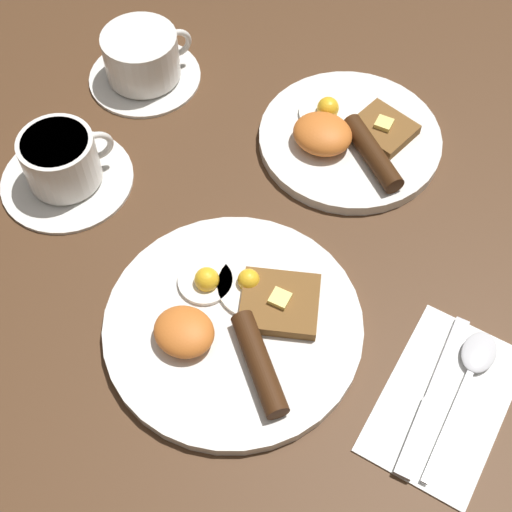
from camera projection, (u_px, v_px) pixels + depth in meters
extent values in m
plane|color=#4C301C|center=(233.00, 329.00, 0.77)|extent=(3.00, 3.00, 0.00)
cylinder|color=silver|center=(233.00, 326.00, 0.76)|extent=(0.28, 0.28, 0.01)
cylinder|color=white|center=(205.00, 281.00, 0.78)|extent=(0.06, 0.06, 0.01)
sphere|color=yellow|center=(207.00, 279.00, 0.77)|extent=(0.03, 0.03, 0.03)
cylinder|color=white|center=(252.00, 284.00, 0.78)|extent=(0.08, 0.08, 0.01)
sphere|color=yellow|center=(249.00, 280.00, 0.77)|extent=(0.02, 0.02, 0.02)
ellipsoid|color=orange|center=(184.00, 332.00, 0.73)|extent=(0.06, 0.06, 0.03)
cylinder|color=#3B200E|center=(259.00, 363.00, 0.72)|extent=(0.10, 0.09, 0.02)
cube|color=brown|center=(280.00, 303.00, 0.76)|extent=(0.10, 0.10, 0.01)
cube|color=#F4E072|center=(280.00, 298.00, 0.75)|extent=(0.02, 0.02, 0.01)
cylinder|color=silver|center=(347.00, 138.00, 0.91)|extent=(0.23, 0.23, 0.01)
cylinder|color=white|center=(326.00, 114.00, 0.91)|extent=(0.07, 0.07, 0.01)
sphere|color=yellow|center=(328.00, 108.00, 0.91)|extent=(0.03, 0.03, 0.03)
ellipsoid|color=orange|center=(323.00, 134.00, 0.88)|extent=(0.07, 0.07, 0.03)
cylinder|color=#391F0D|center=(372.00, 153.00, 0.87)|extent=(0.10, 0.09, 0.02)
cube|color=brown|center=(383.00, 129.00, 0.89)|extent=(0.09, 0.08, 0.01)
cube|color=#F4E072|center=(384.00, 123.00, 0.89)|extent=(0.02, 0.02, 0.01)
cylinder|color=silver|center=(67.00, 179.00, 0.87)|extent=(0.16, 0.16, 0.01)
cylinder|color=silver|center=(60.00, 159.00, 0.84)|extent=(0.09, 0.09, 0.06)
cylinder|color=#56331E|center=(54.00, 143.00, 0.82)|extent=(0.08, 0.08, 0.00)
torus|color=silver|center=(96.00, 146.00, 0.85)|extent=(0.03, 0.04, 0.04)
cylinder|color=silver|center=(145.00, 76.00, 0.97)|extent=(0.15, 0.15, 0.01)
cylinder|color=silver|center=(141.00, 56.00, 0.94)|extent=(0.10, 0.10, 0.06)
cylinder|color=#56331E|center=(138.00, 38.00, 0.92)|extent=(0.09, 0.09, 0.00)
torus|color=silver|center=(176.00, 43.00, 0.95)|extent=(0.03, 0.04, 0.04)
cube|color=white|center=(445.00, 400.00, 0.72)|extent=(0.12, 0.19, 0.01)
cube|color=silver|center=(448.00, 359.00, 0.74)|extent=(0.02, 0.10, 0.00)
cube|color=#9E9EA3|center=(417.00, 438.00, 0.69)|extent=(0.02, 0.08, 0.01)
ellipsoid|color=silver|center=(479.00, 352.00, 0.74)|extent=(0.04, 0.05, 0.01)
cube|color=silver|center=(448.00, 425.00, 0.70)|extent=(0.01, 0.13, 0.00)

